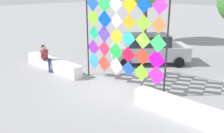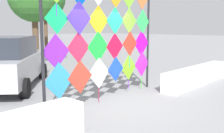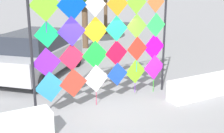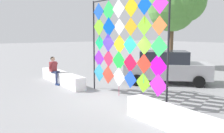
# 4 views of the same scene
# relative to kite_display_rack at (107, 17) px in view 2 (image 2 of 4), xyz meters

# --- Properties ---
(ground) EXTENTS (120.00, 120.00, 0.00)m
(ground) POSITION_rel_kite_display_rack_xyz_m (-0.13, -0.65, -2.35)
(ground) COLOR gray
(plaza_ledge_right) EXTENTS (4.38, 0.57, 0.63)m
(plaza_ledge_right) POSITION_rel_kite_display_rack_xyz_m (3.94, -0.96, -2.03)
(plaza_ledge_right) COLOR white
(plaza_ledge_right) RESTS_ON ground
(kite_display_rack) EXTENTS (4.46, 0.35, 4.24)m
(kite_display_rack) POSITION_rel_kite_display_rack_xyz_m (0.00, 0.00, 0.00)
(kite_display_rack) COLOR #232328
(kite_display_rack) RESTS_ON ground
(parked_car) EXTENTS (4.53, 4.63, 1.76)m
(parked_car) POSITION_rel_kite_display_rack_xyz_m (-1.08, 3.74, -1.46)
(parked_car) COLOR #B7B7BC
(parked_car) RESTS_ON ground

